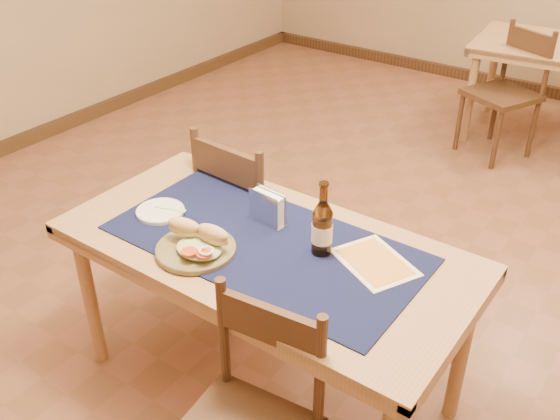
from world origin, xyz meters
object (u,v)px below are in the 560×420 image
Objects in this scene: chair_main_far at (252,216)px; sandwich_plate at (197,245)px; beer_bottle at (322,227)px; napkin_holder at (267,208)px; main_table at (265,261)px.

sandwich_plate is (0.25, -0.63, 0.29)m from chair_main_far.
sandwich_plate is 1.03× the size of beer_bottle.
napkin_holder is (0.34, -0.32, 0.32)m from chair_main_far.
chair_main_far is 5.90× the size of napkin_holder.
beer_bottle is at bearing 35.66° from sandwich_plate.
main_table is 0.62m from chair_main_far.
main_table is 5.33× the size of sandwich_plate.
chair_main_far is at bearing 136.57° from napkin_holder.
main_table is at bearing -46.79° from chair_main_far.
main_table is 9.79× the size of napkin_holder.
napkin_holder reaches higher than sandwich_plate.
sandwich_plate is at bearing -144.34° from beer_bottle.
main_table is 1.66× the size of chair_main_far.
chair_main_far is 3.29× the size of beer_bottle.
main_table is 0.30m from beer_bottle.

